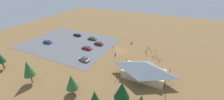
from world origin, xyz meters
TOP-DOWN VIEW (x-y plane):
  - ground at (0.00, 0.00)m, footprint 160.00×160.00m
  - parking_lot_asphalt at (26.94, 3.69)m, footprint 43.51×33.46m
  - bike_pavilion at (-13.98, 14.78)m, footprint 15.55×9.00m
  - trash_bin at (-1.94, -8.88)m, footprint 0.60×0.60m
  - lot_sign at (3.35, 1.44)m, footprint 0.56×0.08m
  - pine_west at (2.25, 30.57)m, footprint 3.41×3.41m
  - pine_center at (-11.80, 28.52)m, footprint 3.97×3.97m
  - pine_far_east at (32.91, 31.76)m, footprint 2.87×2.87m
  - pine_east at (-6.62, 32.81)m, footprint 2.85×2.85m
  - pine_midwest at (16.91, 32.56)m, footprint 3.41×3.41m
  - bicycle_teal_near_porch at (-14.28, 0.34)m, footprint 0.80×1.49m
  - bicycle_black_edge_south at (-17.00, 2.70)m, footprint 0.48×1.64m
  - bicycle_yellow_back_row at (-11.80, 0.18)m, footprint 0.48×1.72m
  - bicycle_silver_yard_front at (-15.33, -1.18)m, footprint 1.65×0.75m
  - bicycle_purple_yard_left at (-11.22, -6.50)m, footprint 1.37×1.10m
  - bicycle_white_lone_east at (-17.59, 1.14)m, footprint 1.44×0.99m
  - bicycle_orange_near_sign at (-15.94, 0.87)m, footprint 1.81×0.48m
  - bicycle_green_yard_right at (-14.31, -5.72)m, footprint 0.48×1.78m
  - bicycle_red_front_row at (-12.85, -4.28)m, footprint 0.49×1.66m
  - bicycle_blue_lone_west at (-10.61, -8.49)m, footprint 0.65×1.70m
  - car_black_end_stall at (29.40, -5.74)m, footprint 4.90×2.36m
  - car_blue_back_corner at (36.80, 8.72)m, footprint 4.72×2.03m
  - car_tan_aisle_side at (9.92, 14.60)m, footprint 4.72×2.48m
  - car_maroon_near_entry at (12.37, -0.83)m, footprint 4.70×2.45m
  - car_green_second_row at (18.73, -4.85)m, footprint 4.78×1.85m
  - car_red_front_row at (14.86, 5.77)m, footprint 4.80×1.86m
  - visitor_by_pavilion at (0.39, 5.62)m, footprint 0.36×0.39m
  - visitor_near_lot at (-10.61, -3.22)m, footprint 0.40×0.39m

SIDE VIEW (x-z plane):
  - ground at x=0.00m, z-range 0.00..0.00m
  - parking_lot_asphalt at x=26.94m, z-range 0.00..0.05m
  - bicycle_black_edge_south at x=-17.00m, z-range -0.03..0.74m
  - bicycle_teal_near_porch at x=-14.28m, z-range -0.02..0.74m
  - bicycle_white_lone_east at x=-17.59m, z-range -0.02..0.74m
  - bicycle_blue_lone_west at x=-10.61m, z-range -0.06..0.79m
  - bicycle_yellow_back_row at x=-11.80m, z-range -0.06..0.80m
  - bicycle_purple_yard_left at x=-11.22m, z-range -0.03..0.80m
  - bicycle_red_front_row at x=-12.85m, z-range -0.04..0.82m
  - bicycle_silver_yard_front at x=-15.33m, z-range -0.04..0.81m
  - bicycle_orange_near_sign at x=-15.94m, z-range -0.05..0.83m
  - bicycle_green_yard_right at x=-14.31m, z-range -0.05..0.85m
  - trash_bin at x=-1.94m, z-range 0.00..0.90m
  - car_red_front_row at x=14.86m, z-range 0.06..1.33m
  - car_tan_aisle_side at x=9.92m, z-range 0.06..1.34m
  - car_black_end_stall at x=29.40m, z-range 0.05..1.37m
  - car_green_second_row at x=18.73m, z-range 0.05..1.42m
  - car_maroon_near_entry at x=12.37m, z-range 0.05..1.44m
  - car_blue_back_corner at x=36.80m, z-range 0.04..1.45m
  - visitor_near_lot at x=-10.61m, z-range 0.04..1.74m
  - visitor_by_pavilion at x=0.39m, z-range 0.05..1.85m
  - lot_sign at x=3.35m, z-range 0.31..2.51m
  - bike_pavilion at x=-13.98m, z-range 0.31..6.25m
  - pine_west at x=2.25m, z-range 0.94..7.22m
  - pine_east at x=-6.62m, z-range 1.06..7.36m
  - pine_far_east at x=32.91m, z-range 1.32..8.23m
  - pine_center at x=-11.80m, z-range 1.34..8.68m
  - pine_midwest at x=16.91m, z-range 1.39..9.17m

